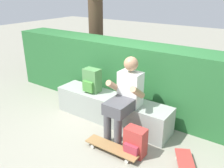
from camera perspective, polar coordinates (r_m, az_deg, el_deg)
name	(u,v)px	position (r m, az deg, el deg)	size (l,w,h in m)	color
ground_plane	(98,131)	(3.89, -3.38, -10.95)	(24.00, 24.00, 0.00)	gray
bench_main	(111,109)	(4.04, -0.15, -5.91)	(2.04, 0.45, 0.45)	#979F95
person_skater	(125,96)	(3.50, 3.10, -2.79)	(0.49, 0.62, 1.20)	white
skateboard_near_person	(112,148)	(3.40, 0.05, -14.83)	(0.80, 0.21, 0.09)	olive
backpack_on_bench	(92,81)	(4.08, -4.81, 0.78)	(0.28, 0.23, 0.40)	#51894C
backpack_on_ground	(135,142)	(3.30, 5.47, -13.62)	(0.28, 0.23, 0.40)	#B23833
hedge_row	(143,79)	(4.29, 7.31, 1.23)	(5.83, 0.62, 1.21)	#296632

